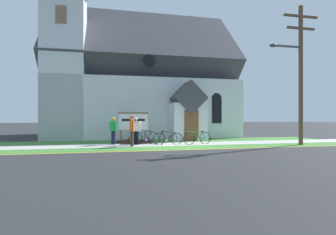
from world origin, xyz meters
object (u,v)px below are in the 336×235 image
at_px(church_sign, 133,122).
at_px(cyclist_in_red_jersey, 132,129).
at_px(bicycle_orange, 168,138).
at_px(roadside_conifer, 204,79).
at_px(bicycle_red, 197,138).
at_px(utility_pole, 299,68).
at_px(cyclist_in_orange_jersey, 113,129).
at_px(cyclist_in_yellow_jersey, 136,129).
at_px(bicycle_blue, 145,138).

bearing_deg(church_sign, cyclist_in_red_jersey, -96.64).
height_order(bicycle_orange, roadside_conifer, roadside_conifer).
xyz_separation_m(church_sign, bicycle_red, (3.55, -2.28, -0.90)).
xyz_separation_m(cyclist_in_red_jersey, utility_pole, (9.53, -1.21, 3.50)).
bearing_deg(cyclist_in_orange_jersey, cyclist_in_yellow_jersey, -18.10).
distance_m(church_sign, cyclist_in_orange_jersey, 1.88).
xyz_separation_m(cyclist_in_orange_jersey, cyclist_in_yellow_jersey, (1.28, -0.42, -0.02)).
height_order(bicycle_orange, cyclist_in_orange_jersey, cyclist_in_orange_jersey).
bearing_deg(roadside_conifer, cyclist_in_yellow_jersey, -130.68).
bearing_deg(church_sign, cyclist_in_yellow_jersey, -90.10).
xyz_separation_m(church_sign, bicycle_orange, (1.82, -2.07, -0.91)).
bearing_deg(bicycle_red, cyclist_in_red_jersey, -175.12).
bearing_deg(cyclist_in_red_jersey, cyclist_in_yellow_jersey, 70.60).
xyz_separation_m(church_sign, cyclist_in_red_jersey, (-0.30, -2.60, -0.31)).
bearing_deg(cyclist_in_yellow_jersey, church_sign, 89.90).
xyz_separation_m(bicycle_blue, roadside_conifer, (6.81, 8.45, 4.87)).
bearing_deg(bicycle_orange, cyclist_in_red_jersey, -165.96).
height_order(cyclist_in_orange_jersey, roadside_conifer, roadside_conifer).
relative_size(cyclist_in_orange_jersey, cyclist_in_yellow_jersey, 1.02).
bearing_deg(cyclist_in_yellow_jersey, utility_pole, -12.59).
bearing_deg(cyclist_in_orange_jersey, bicycle_orange, -13.42).
xyz_separation_m(bicycle_blue, bicycle_red, (3.01, -0.63, 0.00)).
bearing_deg(cyclist_in_yellow_jersey, bicycle_red, -8.36).
relative_size(bicycle_orange, utility_pole, 0.22).
relative_size(church_sign, bicycle_red, 1.13).
distance_m(church_sign, bicycle_orange, 2.90).
relative_size(bicycle_blue, utility_pole, 0.21).
xyz_separation_m(cyclist_in_orange_jersey, roadside_conifer, (8.63, 8.14, 4.31)).
xyz_separation_m(cyclist_in_red_jersey, cyclist_in_yellow_jersey, (0.30, 0.85, -0.06)).
bearing_deg(bicycle_blue, cyclist_in_orange_jersey, 170.38).
distance_m(bicycle_blue, utility_pole, 9.84).
bearing_deg(bicycle_red, roadside_conifer, 67.30).
distance_m(cyclist_in_orange_jersey, roadside_conifer, 12.62).
xyz_separation_m(bicycle_blue, cyclist_in_red_jersey, (-0.84, -0.96, 0.59)).
height_order(church_sign, cyclist_in_orange_jersey, church_sign).
bearing_deg(cyclist_in_yellow_jersey, bicycle_orange, -10.01).
xyz_separation_m(church_sign, bicycle_blue, (0.54, -1.64, -0.91)).
bearing_deg(church_sign, bicycle_red, -32.63).
distance_m(cyclist_in_yellow_jersey, roadside_conifer, 12.09).
bearing_deg(cyclist_in_orange_jersey, bicycle_blue, -9.62).
xyz_separation_m(bicycle_orange, utility_pole, (7.41, -1.74, 4.10)).
relative_size(cyclist_in_red_jersey, utility_pole, 0.21).
distance_m(church_sign, cyclist_in_yellow_jersey, 1.79).
bearing_deg(bicycle_orange, church_sign, 131.24).
bearing_deg(cyclist_in_orange_jersey, roadside_conifer, 43.31).
bearing_deg(cyclist_in_yellow_jersey, cyclist_in_orange_jersey, 161.90).
height_order(cyclist_in_red_jersey, utility_pole, utility_pole).
relative_size(bicycle_blue, bicycle_orange, 0.95).
bearing_deg(cyclist_in_red_jersey, utility_pole, -7.23).
height_order(bicycle_red, cyclist_in_orange_jersey, cyclist_in_orange_jersey).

